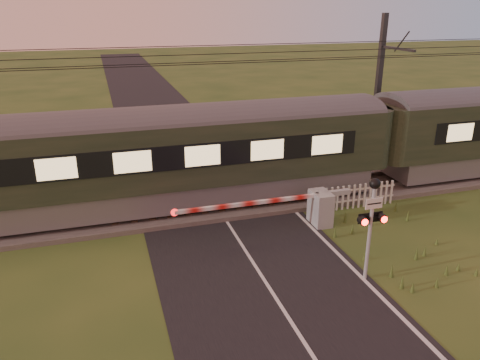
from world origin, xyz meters
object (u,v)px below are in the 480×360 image
object	(u,v)px
crossing_signal	(372,212)
picket_fence	(354,196)
train	(376,139)
boom_gate	(314,207)
catenary_mast	(378,91)

from	to	relation	value
crossing_signal	picket_fence	size ratio (longest dim) A/B	0.87
crossing_signal	picket_fence	xyz separation A→B (m)	(2.21, 4.57, -1.64)
train	boom_gate	bearing A→B (deg)	-145.84
picket_fence	catenary_mast	xyz separation A→B (m)	(3.33, 4.12, 3.20)
train	catenary_mast	world-z (taller)	catenary_mast
crossing_signal	catenary_mast	xyz separation A→B (m)	(5.54, 8.69, 1.57)
boom_gate	picket_fence	size ratio (longest dim) A/B	1.81
train	crossing_signal	world-z (taller)	train
train	catenary_mast	size ratio (longest dim) A/B	5.59
boom_gate	picket_fence	bearing A→B (deg)	22.91
boom_gate	crossing_signal	size ratio (longest dim) A/B	2.09
boom_gate	catenary_mast	xyz separation A→B (m)	(5.43, 5.01, 3.01)
picket_fence	catenary_mast	size ratio (longest dim) A/B	0.50
train	picket_fence	world-z (taller)	train
crossing_signal	picket_fence	bearing A→B (deg)	64.16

